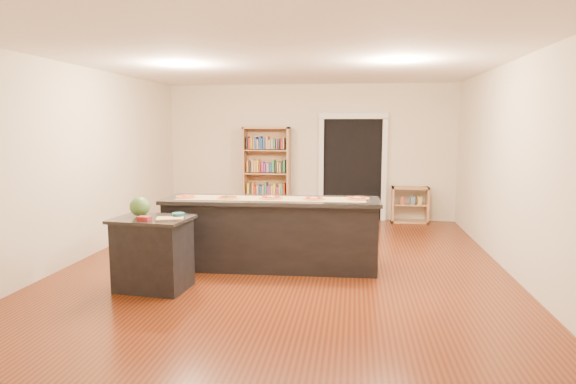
# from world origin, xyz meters

# --- Properties ---
(room) EXTENTS (6.00, 7.00, 2.80)m
(room) POSITION_xyz_m (0.00, 0.00, 1.40)
(room) COLOR beige
(room) RESTS_ON ground
(doorway) EXTENTS (1.40, 0.09, 2.21)m
(doorway) POSITION_xyz_m (0.90, 3.46, 1.20)
(doorway) COLOR black
(doorway) RESTS_ON room
(kitchen_island) EXTENTS (2.92, 0.79, 0.96)m
(kitchen_island) POSITION_xyz_m (-0.17, -0.23, 0.49)
(kitchen_island) COLOR black
(kitchen_island) RESTS_ON ground
(side_counter) EXTENTS (0.88, 0.64, 0.87)m
(side_counter) POSITION_xyz_m (-1.42, -1.29, 0.44)
(side_counter) COLOR black
(side_counter) RESTS_ON ground
(bookshelf) EXTENTS (0.96, 0.34, 1.93)m
(bookshelf) POSITION_xyz_m (-0.88, 3.28, 0.96)
(bookshelf) COLOR tan
(bookshelf) RESTS_ON ground
(low_shelf) EXTENTS (0.73, 0.31, 0.73)m
(low_shelf) POSITION_xyz_m (2.07, 3.29, 0.36)
(low_shelf) COLOR tan
(low_shelf) RESTS_ON ground
(waste_bin) EXTENTS (0.21, 0.21, 0.31)m
(waste_bin) POSITION_xyz_m (-0.00, 3.16, 0.15)
(waste_bin) COLOR #5289B7
(waste_bin) RESTS_ON ground
(kraft_paper) EXTENTS (2.55, 0.55, 0.00)m
(kraft_paper) POSITION_xyz_m (-0.17, -0.24, 0.97)
(kraft_paper) COLOR olive
(kraft_paper) RESTS_ON kitchen_island
(watermelon) EXTENTS (0.24, 0.24, 0.24)m
(watermelon) POSITION_xyz_m (-1.59, -1.22, 0.99)
(watermelon) COLOR #144214
(watermelon) RESTS_ON side_counter
(cutting_board) EXTENTS (0.35, 0.28, 0.02)m
(cutting_board) POSITION_xyz_m (-1.16, -1.36, 0.88)
(cutting_board) COLOR tan
(cutting_board) RESTS_ON side_counter
(package_red) EXTENTS (0.15, 0.12, 0.05)m
(package_red) POSITION_xyz_m (-1.43, -1.47, 0.89)
(package_red) COLOR maroon
(package_red) RESTS_ON side_counter
(package_teal) EXTENTS (0.15, 0.15, 0.05)m
(package_teal) POSITION_xyz_m (-1.11, -1.23, 0.90)
(package_teal) COLOR #195966
(package_teal) RESTS_ON side_counter
(pizza_a) EXTENTS (0.29, 0.29, 0.02)m
(pizza_a) POSITION_xyz_m (-1.34, -0.31, 0.98)
(pizza_a) COLOR #C1844A
(pizza_a) RESTS_ON kitchen_island
(pizza_b) EXTENTS (0.31, 0.31, 0.02)m
(pizza_b) POSITION_xyz_m (-0.76, -0.29, 0.98)
(pizza_b) COLOR #C1844A
(pizza_b) RESTS_ON kitchen_island
(pizza_c) EXTENTS (0.32, 0.32, 0.02)m
(pizza_c) POSITION_xyz_m (-0.18, -0.21, 0.98)
(pizza_c) COLOR #C1844A
(pizza_c) RESTS_ON kitchen_island
(pizza_d) EXTENTS (0.28, 0.28, 0.02)m
(pizza_d) POSITION_xyz_m (0.41, -0.23, 0.98)
(pizza_d) COLOR #C1844A
(pizza_d) RESTS_ON kitchen_island
(pizza_e) EXTENTS (0.30, 0.30, 0.02)m
(pizza_e) POSITION_xyz_m (0.99, -0.14, 0.98)
(pizza_e) COLOR #C1844A
(pizza_e) RESTS_ON kitchen_island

